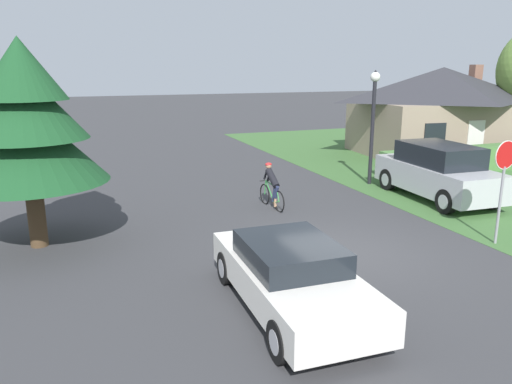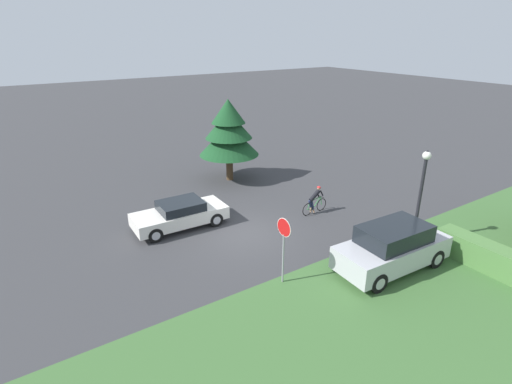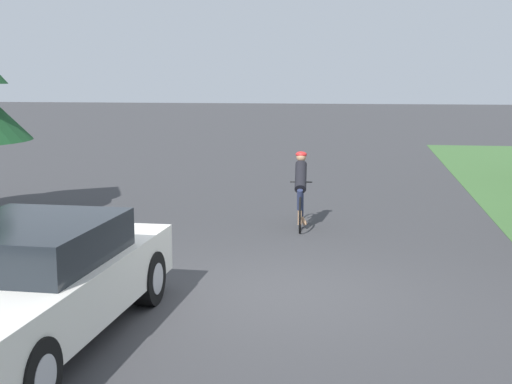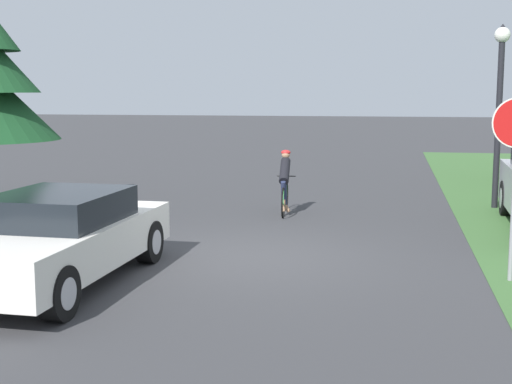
{
  "view_description": "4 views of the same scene",
  "coord_description": "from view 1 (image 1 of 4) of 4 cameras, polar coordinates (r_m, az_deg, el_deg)",
  "views": [
    {
      "loc": [
        -6.02,
        -9.98,
        4.47
      ],
      "look_at": [
        -1.24,
        2.68,
        1.04
      ],
      "focal_mm": 35.0,
      "sensor_mm": 36.0,
      "label": 1
    },
    {
      "loc": [
        14.3,
        -8.68,
        8.9
      ],
      "look_at": [
        -2.16,
        2.12,
        0.97
      ],
      "focal_mm": 28.0,
      "sensor_mm": 36.0,
      "label": 2
    },
    {
      "loc": [
        1.17,
        -9.09,
        2.86
      ],
      "look_at": [
        -0.63,
        2.56,
        0.96
      ],
      "focal_mm": 50.0,
      "sensor_mm": 36.0,
      "label": 3
    },
    {
      "loc": [
        2.32,
        -11.49,
        2.76
      ],
      "look_at": [
        -0.18,
        1.66,
        0.88
      ],
      "focal_mm": 50.0,
      "sensor_mm": 36.0,
      "label": 4
    }
  ],
  "objects": [
    {
      "name": "ground_plane",
      "position": [
        12.49,
        9.77,
        -6.96
      ],
      "size": [
        140.0,
        140.0,
        0.0
      ],
      "primitive_type": "plane",
      "color": "#38383A"
    },
    {
      "name": "cottage_house",
      "position": [
        27.77,
        20.34,
        8.85
      ],
      "size": [
        9.04,
        6.62,
        4.53
      ],
      "rotation": [
        0.0,
        0.0,
        -0.08
      ],
      "color": "gray",
      "rests_on": "ground"
    },
    {
      "name": "hedge_row",
      "position": [
        24.25,
        25.01,
        3.57
      ],
      "size": [
        10.75,
        0.9,
        1.08
      ],
      "primitive_type": "cube",
      "color": "#4C7A3D",
      "rests_on": "ground"
    },
    {
      "name": "sedan_left_lane",
      "position": [
        9.44,
        4.02,
        -9.52
      ],
      "size": [
        1.98,
        4.54,
        1.33
      ],
      "rotation": [
        0.0,
        0.0,
        1.54
      ],
      "color": "silver",
      "rests_on": "ground"
    },
    {
      "name": "cyclist",
      "position": [
        16.03,
        1.83,
        0.62
      ],
      "size": [
        0.44,
        1.73,
        1.46
      ],
      "rotation": [
        0.0,
        0.0,
        1.64
      ],
      "color": "black",
      "rests_on": "ground"
    },
    {
      "name": "parked_suv_right",
      "position": [
        18.16,
        20.04,
        2.16
      ],
      "size": [
        2.17,
        4.87,
        1.9
      ],
      "rotation": [
        0.0,
        0.0,
        1.53
      ],
      "color": "#B7B7BC",
      "rests_on": "ground"
    },
    {
      "name": "stop_sign",
      "position": [
        13.91,
        26.47,
        2.11
      ],
      "size": [
        0.73,
        0.08,
        2.69
      ],
      "rotation": [
        0.0,
        0.0,
        3.22
      ],
      "color": "gray",
      "rests_on": "ground"
    },
    {
      "name": "street_lamp",
      "position": [
        19.48,
        13.26,
        9.03
      ],
      "size": [
        0.36,
        0.36,
        4.33
      ],
      "color": "black",
      "rests_on": "ground"
    },
    {
      "name": "conifer_tall_near",
      "position": [
        13.31,
        -24.8,
        7.27
      ],
      "size": [
        3.74,
        3.74,
        5.15
      ],
      "color": "#4C3823",
      "rests_on": "ground"
    }
  ]
}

